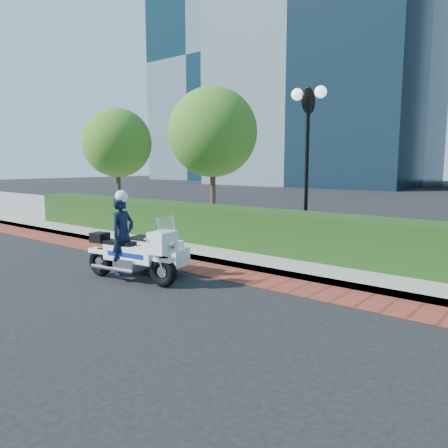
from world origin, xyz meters
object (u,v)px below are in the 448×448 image
Objects in this scene: tree_a at (117,143)px; tree_b at (213,132)px; police_motorcycle at (137,248)px; lamppost at (307,140)px.

tree_a is 5.50m from tree_b.
police_motorcycle is (8.92, -6.40, -2.60)m from tree_a.
lamppost is at bearing -7.41° from tree_a.
lamppost is at bearing -16.11° from tree_b.
tree_a is at bearing 172.59° from lamppost.
tree_b is 2.18× the size of police_motorcycle.
tree_a is 0.94× the size of tree_b.
police_motorcycle is at bearing -61.86° from tree_b.
tree_a is at bearing 135.63° from police_motorcycle.
lamppost is 1.88× the size of police_motorcycle.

